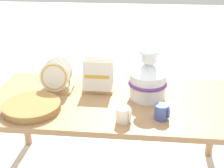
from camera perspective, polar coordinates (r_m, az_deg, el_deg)
name	(u,v)px	position (r m, az deg, el deg)	size (l,w,h in m)	color
display_table	(112,109)	(2.01, 0.00, -4.52)	(1.56, 0.76, 0.62)	#9E754C
ceramic_vase	(148,79)	(1.96, 6.59, 0.97)	(0.25, 0.25, 0.32)	silver
dish_rack_round_plates	(56,79)	(2.09, -10.16, 0.91)	(0.20, 0.16, 0.22)	tan
dish_rack_square_plates	(98,78)	(2.07, -2.54, 1.02)	(0.20, 0.15, 0.21)	tan
wicker_charger_stack	(32,107)	(1.91, -14.45, -4.04)	(0.34, 0.34, 0.04)	olive
mug_cobalt_glaze	(162,112)	(1.77, 9.13, -5.07)	(0.08, 0.08, 0.09)	#42569E
mug_cream_glaze	(124,115)	(1.72, 2.17, -5.63)	(0.08, 0.08, 0.09)	silver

